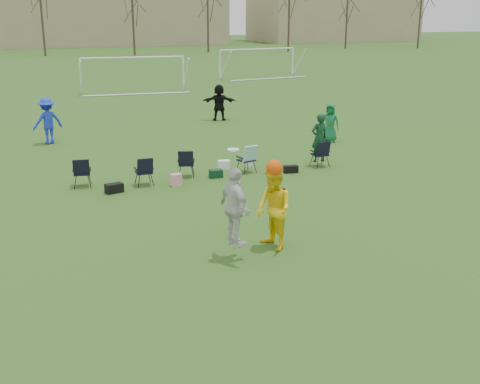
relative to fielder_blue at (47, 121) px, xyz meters
name	(u,v)px	position (x,y,z in m)	size (l,w,h in m)	color
ground	(227,274)	(2.83, -15.55, -1.00)	(260.00, 260.00, 0.00)	#2B561B
fielder_blue	(47,121)	(0.00, 0.00, 0.00)	(1.30, 0.75, 2.01)	#1B33CF
fielder_green_far	(330,123)	(11.68, -3.89, -0.16)	(0.83, 0.54, 1.69)	#126538
fielder_black	(219,102)	(8.84, 3.01, -0.05)	(1.76, 0.56, 1.90)	black
center_contest	(259,208)	(3.96, -14.62, 0.12)	(1.89, 1.42, 2.62)	silver
sideline_setup	(226,159)	(5.57, -7.58, -0.43)	(9.29, 2.03, 1.96)	#0F381F
goal_mid	(133,64)	(6.83, 16.45, 0.92)	(7.40, 0.63, 2.46)	white
goal_right	(258,55)	(18.83, 22.45, 0.92)	(7.35, 1.14, 2.46)	white
tree_line	(44,15)	(3.07, 54.29, 4.09)	(110.28, 3.28, 11.40)	#382B21
building_row	(76,8)	(9.56, 80.45, 4.99)	(126.00, 16.00, 13.00)	tan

